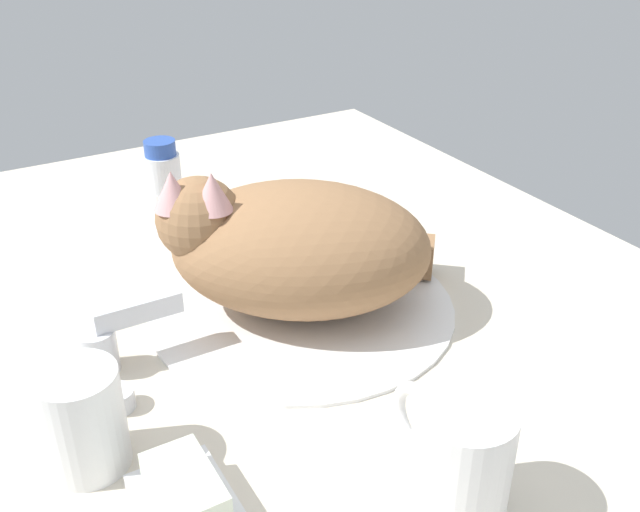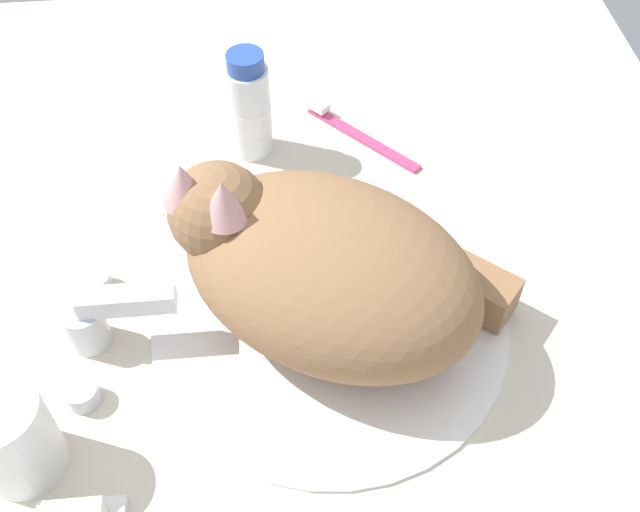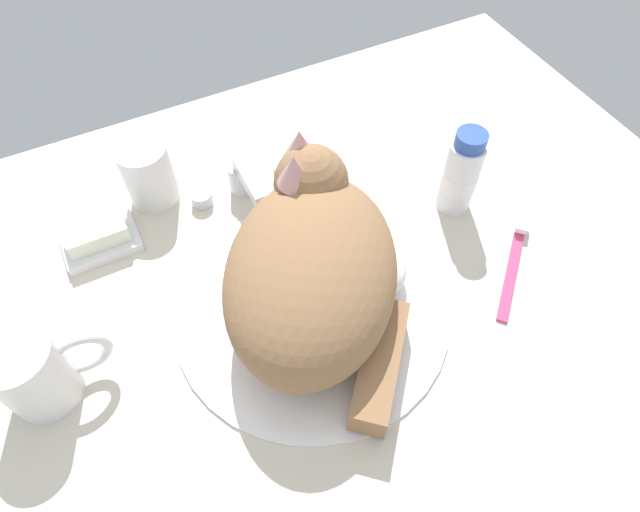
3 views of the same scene
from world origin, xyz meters
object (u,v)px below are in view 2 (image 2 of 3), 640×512
object	(u,v)px
cat	(321,265)
toothpaste_bottle	(249,108)
toothbrush	(356,132)
faucet	(98,321)
rinse_cup	(11,438)

from	to	relation	value
cat	toothpaste_bottle	size ratio (longest dim) A/B	2.69
cat	toothbrush	distance (cm)	25.52
faucet	cat	distance (cm)	19.55
cat	faucet	bearing A→B (deg)	91.90
cat	toothbrush	bearing A→B (deg)	-14.23
toothpaste_bottle	cat	bearing A→B (deg)	-166.99
faucet	cat	xyz separation A→B (cm)	(0.63, -18.99, 4.60)
toothbrush	rinse_cup	bearing A→B (deg)	139.89
cat	toothpaste_bottle	bearing A→B (deg)	13.01
toothpaste_bottle	toothbrush	xyz separation A→B (cm)	(1.07, -11.31, -5.04)
rinse_cup	faucet	bearing A→B (deg)	-23.77
faucet	cat	size ratio (longest dim) A/B	0.45
faucet	toothpaste_bottle	world-z (taller)	toothpaste_bottle
faucet	toothbrush	world-z (taller)	faucet
cat	rinse_cup	bearing A→B (deg)	116.01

